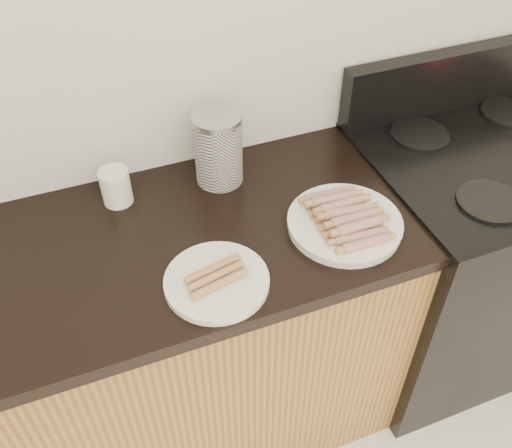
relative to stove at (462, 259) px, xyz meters
name	(u,v)px	position (x,y,z in m)	size (l,w,h in m)	color
wall_back	(210,25)	(-0.78, 0.32, 0.84)	(4.00, 0.04, 2.60)	silver
cabinet_base	(29,397)	(-1.48, 0.01, -0.03)	(2.20, 0.59, 0.86)	#9B6836
stove	(462,259)	(0.00, 0.00, 0.00)	(0.76, 0.65, 0.91)	black
stove_panel	(451,79)	(0.00, 0.28, 0.55)	(0.76, 0.06, 0.20)	black
burner_near_left	(490,201)	(-0.17, -0.17, 0.46)	(0.18, 0.18, 0.01)	black
burner_far_left	(420,134)	(-0.17, 0.17, 0.46)	(0.18, 0.18, 0.01)	black
burner_far_right	(509,112)	(0.17, 0.17, 0.46)	(0.18, 0.18, 0.01)	black
main_plate	(344,225)	(-0.57, -0.10, 0.45)	(0.29, 0.29, 0.02)	white
side_plate	(217,281)	(-0.94, -0.17, 0.45)	(0.25, 0.25, 0.02)	silver
hotdog_pile	(346,216)	(-0.57, -0.10, 0.49)	(0.12, 0.23, 0.05)	maroon
plain_sausages	(216,276)	(-0.94, -0.17, 0.47)	(0.13, 0.10, 0.02)	#CF8A4E
canister	(218,148)	(-0.81, 0.21, 0.55)	(0.14, 0.14, 0.21)	white
mug	(116,187)	(-1.10, 0.22, 0.49)	(0.08, 0.08, 0.10)	white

